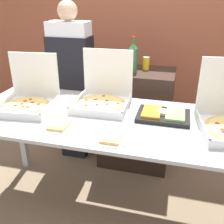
{
  "coord_description": "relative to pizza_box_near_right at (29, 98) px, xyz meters",
  "views": [
    {
      "loc": [
        0.44,
        -1.66,
        1.72
      ],
      "look_at": [
        0.0,
        0.0,
        0.94
      ],
      "focal_mm": 42.0,
      "sensor_mm": 36.0,
      "label": 1
    }
  ],
  "objects": [
    {
      "name": "brick_wall_behind",
      "position": [
        0.69,
        1.66,
        0.44
      ],
      "size": [
        10.0,
        0.06,
        2.8
      ],
      "color": "#9E5138",
      "rests_on": "ground_plane"
    },
    {
      "name": "pizza_box_far_left",
      "position": [
        0.56,
        0.2,
        0.0
      ],
      "size": [
        0.43,
        0.45,
        0.42
      ],
      "rotation": [
        0.0,
        0.0,
        0.03
      ],
      "color": "white",
      "rests_on": "buffet_table"
    },
    {
      "name": "pizza_box_near_right",
      "position": [
        0.0,
        0.0,
        0.0
      ],
      "size": [
        0.45,
        0.46,
        0.4
      ],
      "rotation": [
        0.0,
        0.0,
        0.11
      ],
      "color": "white",
      "rests_on": "buffet_table"
    },
    {
      "name": "soda_can_silver",
      "position": [
        0.56,
        0.89,
        0.14
      ],
      "size": [
        0.07,
        0.07,
        0.12
      ],
      "color": "silver",
      "rests_on": "sideboard_podium"
    },
    {
      "name": "sideboard_podium",
      "position": [
        0.74,
        0.75,
        -0.44
      ],
      "size": [
        0.72,
        0.49,
        1.03
      ],
      "color": "black",
      "rests_on": "ground_plane"
    },
    {
      "name": "paper_plate_front_left",
      "position": [
        0.38,
        -0.26,
        -0.06
      ],
      "size": [
        0.23,
        0.23,
        0.03
      ],
      "color": "white",
      "rests_on": "buffet_table"
    },
    {
      "name": "veggie_tray",
      "position": [
        1.05,
        0.07,
        -0.05
      ],
      "size": [
        0.38,
        0.28,
        0.05
      ],
      "color": "black",
      "rests_on": "buffet_table"
    },
    {
      "name": "buffet_table",
      "position": [
        0.69,
        -0.04,
        -0.18
      ],
      "size": [
        2.22,
        0.87,
        0.89
      ],
      "color": "#A8AAB2",
      "rests_on": "ground_plane"
    },
    {
      "name": "person_server_vest",
      "position": [
        0.06,
        0.73,
        -0.02
      ],
      "size": [
        0.42,
        0.24,
        1.66
      ],
      "rotation": [
        0.0,
        0.0,
        3.14
      ],
      "color": "black",
      "rests_on": "ground_plane"
    },
    {
      "name": "paper_plate_front_center",
      "position": [
        0.77,
        -0.33,
        -0.06
      ],
      "size": [
        0.23,
        0.23,
        0.03
      ],
      "color": "white",
      "rests_on": "buffet_table"
    },
    {
      "name": "soda_bottle",
      "position": [
        0.7,
        0.69,
        0.22
      ],
      "size": [
        0.08,
        0.08,
        0.33
      ],
      "color": "#2D6638",
      "rests_on": "sideboard_podium"
    },
    {
      "name": "ground_plane",
      "position": [
        0.69,
        -0.04,
        -0.96
      ],
      "size": [
        16.0,
        16.0,
        0.0
      ],
      "primitive_type": "plane",
      "color": "#847056"
    },
    {
      "name": "soda_can_colored",
      "position": [
        0.81,
        0.82,
        0.14
      ],
      "size": [
        0.07,
        0.07,
        0.12
      ],
      "color": "gold",
      "rests_on": "sideboard_podium"
    }
  ]
}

